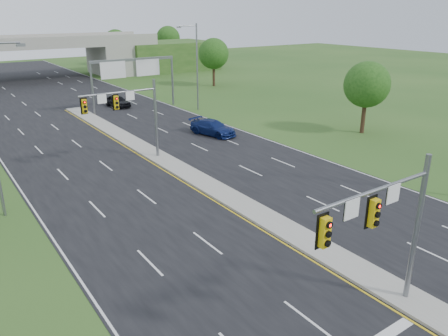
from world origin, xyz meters
name	(u,v)px	position (x,y,z in m)	size (l,w,h in m)	color
ground	(405,299)	(0.00, 0.00, 0.00)	(240.00, 240.00, 0.00)	#2A4E1C
road	(116,133)	(0.00, 35.00, 0.01)	(24.00, 160.00, 0.02)	black
median	(168,162)	(0.00, 23.00, 0.10)	(2.00, 54.00, 0.16)	gray
lane_markings	(134,148)	(-0.60, 28.91, 0.02)	(23.72, 160.00, 0.01)	gold
signal_mast_near	(389,220)	(-2.26, -0.07, 4.73)	(6.62, 0.60, 7.00)	slate
signal_mast_far	(131,109)	(-2.26, 24.93, 4.73)	(6.62, 0.60, 7.00)	slate
sign_gantry	(133,70)	(6.68, 44.92, 5.24)	(11.58, 0.44, 6.67)	slate
overpass	(22,62)	(0.00, 80.00, 3.55)	(80.00, 14.00, 8.10)	gray
lightpole_r_far	(196,63)	(13.30, 40.00, 6.10)	(2.85, 0.25, 11.00)	slate
tree_r_near	(367,85)	(22.00, 20.00, 5.18)	(4.80, 4.80, 7.60)	#382316
tree_r_mid	(214,54)	(26.00, 55.00, 5.51)	(5.20, 5.20, 8.12)	#382316
tree_back_c	(116,42)	(24.00, 94.00, 5.51)	(5.60, 5.60, 8.32)	#382316
tree_back_d	(168,38)	(38.00, 94.00, 5.84)	(6.00, 6.00, 8.85)	#382316
car_far_b	(213,128)	(8.24, 28.46, 0.81)	(2.20, 5.41, 1.57)	navy
car_far_c	(117,101)	(5.41, 47.88, 0.80)	(1.85, 4.60, 1.57)	black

